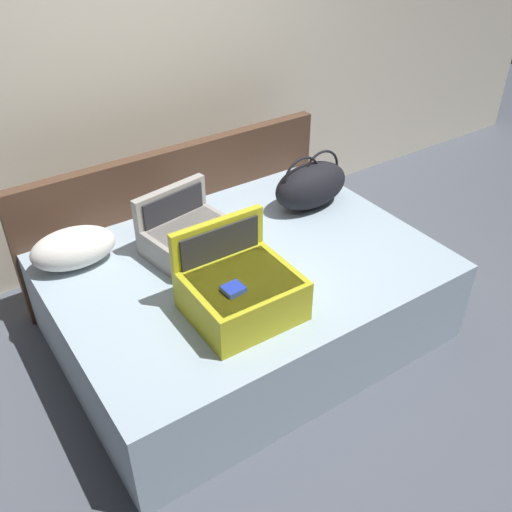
% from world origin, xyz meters
% --- Properties ---
extents(ground_plane, '(12.00, 12.00, 0.00)m').
position_xyz_m(ground_plane, '(0.00, 0.00, 0.00)').
color(ground_plane, '#4C515B').
extents(back_wall, '(8.00, 0.10, 2.60)m').
position_xyz_m(back_wall, '(0.00, 1.65, 1.30)').
color(back_wall, beige).
rests_on(back_wall, ground).
extents(bed, '(2.09, 1.54, 0.52)m').
position_xyz_m(bed, '(0.00, 0.40, 0.26)').
color(bed, '#99ADBC').
rests_on(bed, ground).
extents(headboard, '(2.13, 0.08, 0.89)m').
position_xyz_m(headboard, '(0.00, 1.21, 0.45)').
color(headboard, '#4C3323').
rests_on(headboard, ground).
extents(hard_case_large, '(0.51, 0.47, 0.43)m').
position_xyz_m(hard_case_large, '(-0.25, 0.05, 0.65)').
color(hard_case_large, gold).
rests_on(hard_case_large, bed).
extents(hard_case_medium, '(0.53, 0.47, 0.35)m').
position_xyz_m(hard_case_medium, '(-0.20, 0.64, 0.63)').
color(hard_case_medium, gray).
rests_on(hard_case_medium, bed).
extents(duffel_bag, '(0.53, 0.29, 0.37)m').
position_xyz_m(duffel_bag, '(0.68, 0.68, 0.67)').
color(duffel_bag, black).
rests_on(duffel_bag, bed).
extents(pillow_near_headboard, '(0.48, 0.31, 0.22)m').
position_xyz_m(pillow_near_headboard, '(-0.79, 0.89, 0.63)').
color(pillow_near_headboard, white).
rests_on(pillow_near_headboard, bed).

